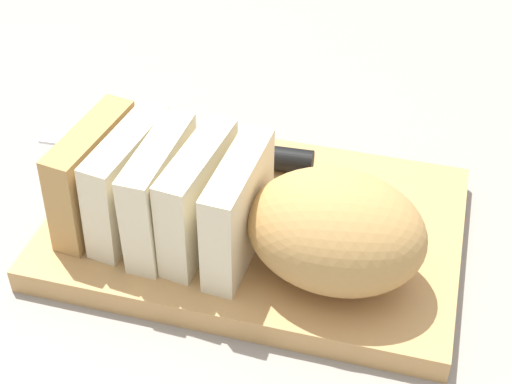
% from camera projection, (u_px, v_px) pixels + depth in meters
% --- Properties ---
extents(ground_plane, '(3.00, 3.00, 0.00)m').
position_uv_depth(ground_plane, '(256.00, 236.00, 0.73)').
color(ground_plane, gray).
extents(cutting_board, '(0.39, 0.27, 0.02)m').
position_uv_depth(cutting_board, '(256.00, 226.00, 0.72)').
color(cutting_board, tan).
rests_on(cutting_board, ground_plane).
extents(bread_loaf, '(0.32, 0.12, 0.10)m').
position_uv_depth(bread_loaf, '(250.00, 211.00, 0.65)').
color(bread_loaf, tan).
rests_on(bread_loaf, cutting_board).
extents(bread_knife, '(0.29, 0.05, 0.02)m').
position_uv_depth(bread_knife, '(248.00, 157.00, 0.77)').
color(bread_knife, silver).
rests_on(bread_knife, cutting_board).
extents(crumb_near_knife, '(0.00, 0.00, 0.00)m').
position_uv_depth(crumb_near_knife, '(264.00, 171.00, 0.77)').
color(crumb_near_knife, '#A8753D').
rests_on(crumb_near_knife, cutting_board).
extents(crumb_near_loaf, '(0.01, 0.01, 0.01)m').
position_uv_depth(crumb_near_loaf, '(271.00, 188.00, 0.75)').
color(crumb_near_loaf, '#A8753D').
rests_on(crumb_near_loaf, cutting_board).
extents(crumb_stray_left, '(0.01, 0.01, 0.01)m').
position_uv_depth(crumb_stray_left, '(269.00, 222.00, 0.71)').
color(crumb_stray_left, '#A8753D').
rests_on(crumb_stray_left, cutting_board).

